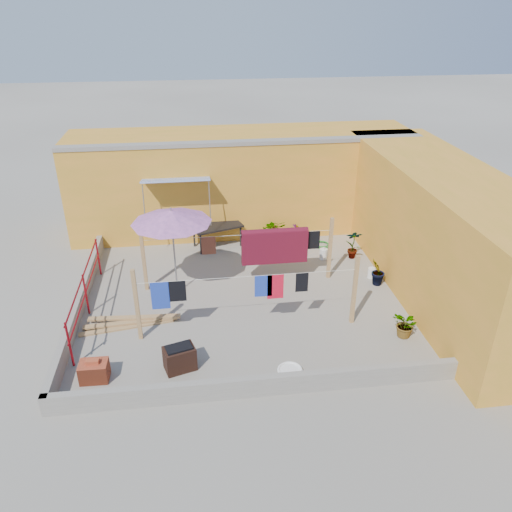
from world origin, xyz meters
The scene contains 21 objects.
ground centered at (0.00, 0.00, 0.00)m, with size 80.00×80.00×0.00m, color #9E998E.
wall_back centered at (0.50, 4.69, 1.61)m, with size 11.00×3.27×3.21m.
wall_right centered at (5.20, 0.00, 1.60)m, with size 2.40×9.00×3.20m, color orange.
parapet_front centered at (0.00, -3.58, 0.22)m, with size 8.30×0.16×0.44m, color gray.
parapet_left centered at (-4.08, 0.00, 0.22)m, with size 0.16×7.30×0.44m, color gray.
red_railing centered at (-3.85, -0.20, 0.72)m, with size 0.05×4.20×1.10m.
clothesline_rig centered at (0.76, 0.55, 1.03)m, with size 5.09×2.35×1.80m.
patio_umbrella centered at (-1.68, 0.52, 2.17)m, with size 2.61×2.61×2.42m.
outdoor_table centered at (-0.45, 3.20, 0.64)m, with size 1.68×1.20×0.71m.
brick_stack centered at (-3.32, -2.70, 0.21)m, with size 0.58×0.43×0.50m.
lumber_pile centered at (-2.78, -0.83, 0.07)m, with size 2.36×0.64×0.14m.
brazier centered at (-1.59, -2.59, 0.28)m, with size 0.73×0.59×0.57m.
white_basin centered at (0.68, -3.02, 0.05)m, with size 0.54×0.54×0.09m.
water_jug_a centered at (3.70, 0.63, 0.15)m, with size 0.21×0.21×0.34m.
water_jug_b centered at (2.65, 1.92, 0.16)m, with size 0.23×0.23×0.37m.
green_hose centered at (2.82, 2.78, 0.03)m, with size 0.52×0.52×0.08m.
plant_back_a centered at (1.33, 3.17, 0.41)m, with size 0.75×0.65×0.83m, color #1C5418.
plant_back_b centered at (2.07, 3.20, 0.29)m, with size 0.33×0.33×0.59m, color #1C5418.
plant_right_a centered at (3.53, 1.86, 0.46)m, with size 0.49×0.33×0.92m, color #1C5418.
plant_right_b centered at (3.70, 0.22, 0.40)m, with size 0.44×0.36×0.80m, color #1C5418.
plant_right_c centered at (3.54, -2.14, 0.32)m, with size 0.58×0.51×0.65m, color #1C5418.
Camera 1 is at (-1.08, -11.01, 6.95)m, focal length 35.00 mm.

